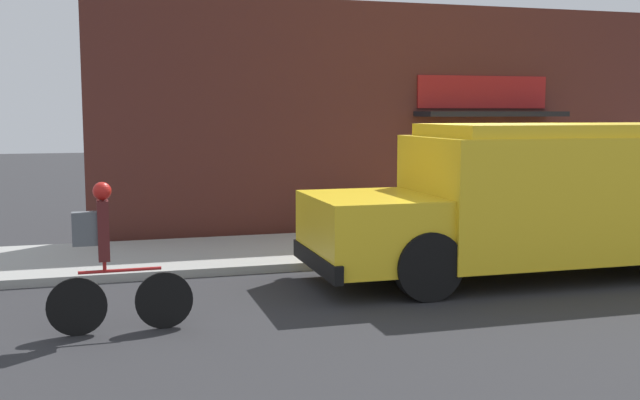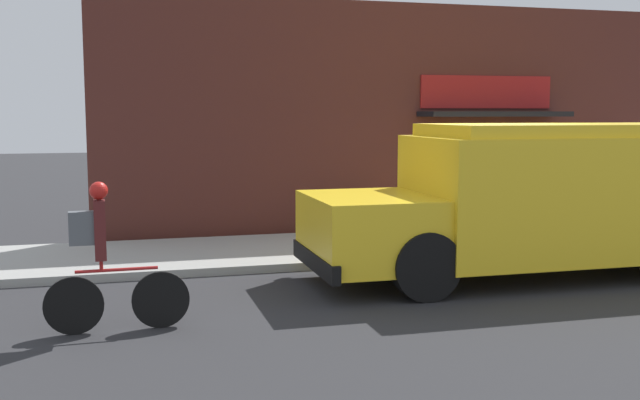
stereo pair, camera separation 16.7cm
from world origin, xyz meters
name	(u,v)px [view 1 (the left image)]	position (x,y,z in m)	size (l,w,h in m)	color
ground_plane	(479,260)	(0.00, 0.00, 0.00)	(70.00, 70.00, 0.00)	#2B2B2D
sidewalk	(442,242)	(0.00, 1.38, 0.06)	(28.00, 2.77, 0.13)	#999993
storefront	(408,119)	(0.05, 3.11, 2.26)	(12.24, 0.99, 4.50)	#4C231E
school_bus	(555,196)	(0.53, -1.26, 1.17)	(6.67, 2.60, 2.22)	yellow
cyclist	(108,261)	(-5.79, -2.47, 0.80)	(1.56, 0.20, 1.66)	black
trash_bin	(363,215)	(-1.31, 1.93, 0.53)	(0.58, 0.58, 0.80)	#2D5138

